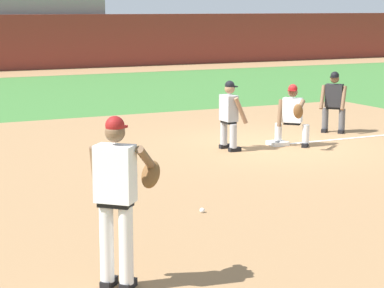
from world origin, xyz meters
TOP-DOWN VIEW (x-y plane):
  - ground_plane at (0.00, 0.00)m, footprint 160.00×160.00m
  - infield_dirt_patch at (-3.02, -3.20)m, footprint 18.00×18.00m
  - warning_track_strip at (0.00, 20.00)m, footprint 48.00×3.20m
  - first_base_bag at (0.00, 0.00)m, footprint 0.38×0.38m
  - baseball at (-3.88, -4.12)m, footprint 0.07×0.07m
  - pitcher at (-5.99, -6.39)m, footprint 0.85×0.55m
  - first_baseman at (0.20, -0.26)m, footprint 0.73×1.08m
  - baserunner at (-1.21, -0.02)m, footprint 0.44×0.60m
  - umpire at (2.08, 0.84)m, footprint 0.66×0.68m
  - outfield_wall at (0.00, 22.00)m, footprint 48.00×0.50m
  - stadium_seating_block at (0.00, 25.32)m, footprint 8.14×5.05m

SIDE VIEW (x-z plane):
  - ground_plane at x=0.00m, z-range 0.00..0.00m
  - infield_dirt_patch at x=-3.02m, z-range 0.00..0.01m
  - warning_track_strip at x=0.00m, z-range 0.00..0.01m
  - baseball at x=-3.88m, z-range 0.00..0.07m
  - first_base_bag at x=0.00m, z-range 0.00..0.09m
  - first_baseman at x=0.20m, z-range 0.06..1.40m
  - baserunner at x=-1.21m, z-range 0.06..1.52m
  - umpire at x=2.08m, z-range 0.06..1.52m
  - pitcher at x=-5.99m, z-range 0.13..1.99m
  - outfield_wall at x=0.00m, z-range 0.00..2.60m
  - stadium_seating_block at x=0.00m, z-range 0.02..5.47m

